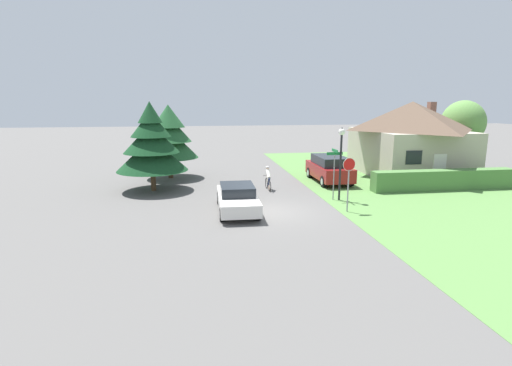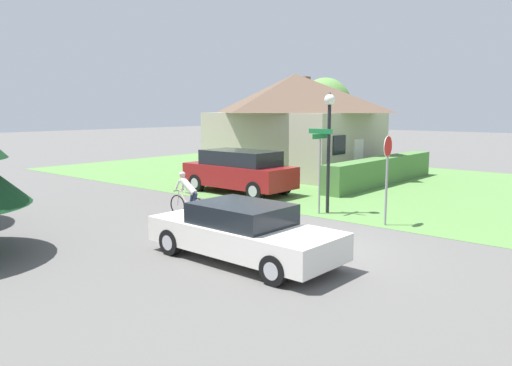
# 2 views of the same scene
# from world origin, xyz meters

# --- Properties ---
(ground_plane) EXTENTS (140.00, 140.00, 0.00)m
(ground_plane) POSITION_xyz_m (0.00, 0.00, 0.00)
(ground_plane) COLOR #5B5956
(grass_verge_right) EXTENTS (16.00, 36.00, 0.01)m
(grass_verge_right) POSITION_xyz_m (11.38, 4.00, 0.01)
(grass_verge_right) COLOR #568442
(grass_verge_right) RESTS_ON ground
(cottage_house) EXTENTS (7.22, 8.47, 5.37)m
(cottage_house) POSITION_xyz_m (12.26, 8.89, 2.78)
(cottage_house) COLOR #B2A893
(cottage_house) RESTS_ON ground
(hedge_row) EXTENTS (9.18, 0.90, 1.24)m
(hedge_row) POSITION_xyz_m (11.50, 3.29, 0.62)
(hedge_row) COLOR #4C7A3D
(hedge_row) RESTS_ON ground
(sedan_left_lane) EXTENTS (1.97, 4.74, 1.33)m
(sedan_left_lane) POSITION_xyz_m (-1.62, 0.32, 0.66)
(sedan_left_lane) COLOR silver
(sedan_left_lane) RESTS_ON ground
(cyclist) EXTENTS (0.44, 1.67, 1.48)m
(cyclist) POSITION_xyz_m (0.76, 4.84, 0.71)
(cyclist) COLOR black
(cyclist) RESTS_ON ground
(parked_suv_right) EXTENTS (2.08, 4.82, 1.78)m
(parked_suv_right) POSITION_xyz_m (5.30, 6.68, 0.92)
(parked_suv_right) COLOR maroon
(parked_suv_right) RESTS_ON ground
(stop_sign) EXTENTS (0.65, 0.08, 2.71)m
(stop_sign) POSITION_xyz_m (3.76, -0.63, 1.88)
(stop_sign) COLOR gray
(stop_sign) RESTS_ON ground
(street_lamp) EXTENTS (0.35, 0.35, 4.04)m
(street_lamp) POSITION_xyz_m (4.18, 1.67, 2.85)
(street_lamp) COLOR black
(street_lamp) RESTS_ON ground
(street_name_sign) EXTENTS (0.90, 0.90, 2.84)m
(street_name_sign) POSITION_xyz_m (3.89, 1.82, 1.95)
(street_name_sign) COLOR gray
(street_name_sign) RESTS_ON ground
(conifer_tall_near) EXTENTS (4.28, 4.28, 5.40)m
(conifer_tall_near) POSITION_xyz_m (-6.24, 5.77, 2.85)
(conifer_tall_near) COLOR #4C3823
(conifer_tall_near) RESTS_ON ground
(conifer_tall_far) EXTENTS (4.01, 4.01, 5.17)m
(conifer_tall_far) POSITION_xyz_m (-5.43, 9.76, 3.05)
(conifer_tall_far) COLOR #4C3823
(conifer_tall_far) RESTS_ON ground
(deciduous_tree_right) EXTENTS (3.34, 3.34, 5.46)m
(deciduous_tree_right) POSITION_xyz_m (17.45, 10.28, 3.69)
(deciduous_tree_right) COLOR #4C3823
(deciduous_tree_right) RESTS_ON ground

